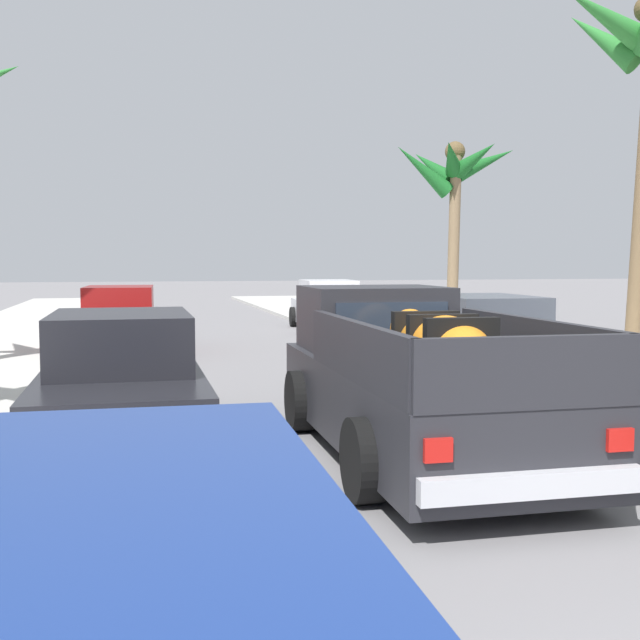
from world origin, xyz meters
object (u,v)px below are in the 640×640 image
object	(u,v)px
car_right_near	(120,321)
car_left_far	(122,385)
car_right_mid	(328,307)
car_right_far	(485,344)
palm_tree_left_back	(453,175)
pickup_truck	(410,380)

from	to	relation	value
car_right_near	car_left_far	bearing A→B (deg)	-88.96
car_right_mid	car_right_near	bearing A→B (deg)	-144.45
car_right_mid	car_right_far	xyz separation A→B (m)	(-0.04, -11.02, 0.00)
palm_tree_left_back	car_right_mid	bearing A→B (deg)	-179.93
car_right_near	car_right_mid	distance (m)	7.59
palm_tree_left_back	pickup_truck	bearing A→B (deg)	-114.90
car_right_mid	palm_tree_left_back	world-z (taller)	palm_tree_left_back
car_left_far	palm_tree_left_back	xyz separation A→B (m)	(10.10, 14.05, 4.13)
car_left_far	car_right_far	xyz separation A→B (m)	(5.96, 3.03, 0.00)
car_right_mid	palm_tree_left_back	size ratio (longest dim) A/B	0.73
pickup_truck	car_right_near	xyz separation A→B (m)	(-3.27, 10.66, -0.10)
pickup_truck	car_right_mid	distance (m)	15.35
car_left_far	palm_tree_left_back	size ratio (longest dim) A/B	0.72
pickup_truck	car_right_mid	bearing A→B (deg)	79.10
pickup_truck	car_left_far	distance (m)	3.27
pickup_truck	car_left_far	world-z (taller)	pickup_truck
car_right_near	car_right_far	world-z (taller)	same
palm_tree_left_back	car_right_near	bearing A→B (deg)	-156.73
pickup_truck	car_right_far	world-z (taller)	pickup_truck
car_right_near	car_right_mid	bearing A→B (deg)	35.55
car_right_far	palm_tree_left_back	distance (m)	12.48
car_right_near	pickup_truck	bearing A→B (deg)	-72.94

